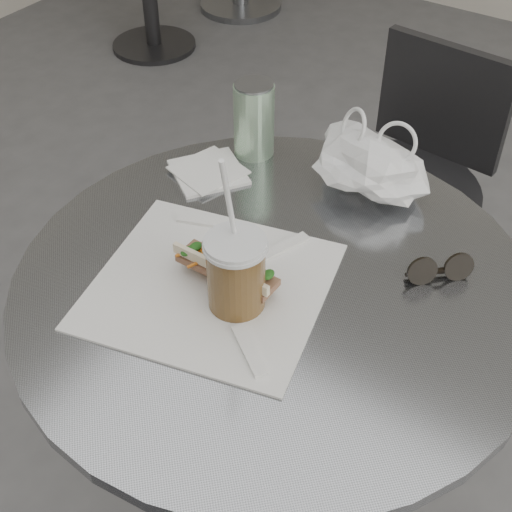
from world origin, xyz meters
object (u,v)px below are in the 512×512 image
Objects in this scene: cafe_table at (271,395)px; banh_mi at (228,267)px; iced_coffee at (236,272)px; drink_can at (254,119)px; sunglasses at (440,270)px; chair_far at (395,226)px.

banh_mi is (-0.05, -0.04, 0.31)m from cafe_table.
cafe_table is 0.31m from banh_mi.
banh_mi is 0.75× the size of iced_coffee.
cafe_table is at bearing -51.00° from drink_can.
sunglasses is at bearing 33.93° from cafe_table.
iced_coffee is at bearing -59.61° from drink_can.
banh_mi is at bearing -137.65° from cafe_table.
iced_coffee is at bearing -101.85° from cafe_table.
cafe_table is 0.69m from chair_far.
drink_can reaches higher than cafe_table.
cafe_table is 1.00× the size of chair_far.
chair_far is (-0.07, 0.68, -0.13)m from cafe_table.
drink_can reaches higher than chair_far.
iced_coffee is (0.06, -0.75, 0.46)m from chair_far.
iced_coffee reaches higher than banh_mi.
sunglasses is (0.25, 0.18, -0.02)m from banh_mi.
banh_mi is 1.39× the size of drink_can.
iced_coffee is 0.38m from drink_can.
iced_coffee is 1.85× the size of drink_can.
chair_far is at bearing 96.30° from cafe_table.
cafe_table is at bearing 42.86° from banh_mi.
chair_far is 0.84m from banh_mi.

